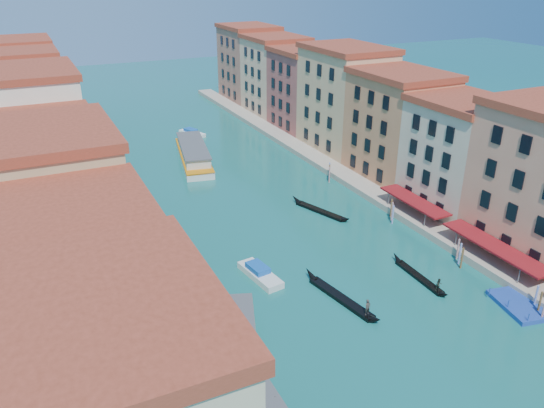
{
  "coord_description": "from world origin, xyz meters",
  "views": [
    {
      "loc": [
        -27.64,
        -16.8,
        34.8
      ],
      "look_at": [
        -0.32,
        40.77,
        6.1
      ],
      "focal_mm": 35.0,
      "sensor_mm": 36.0,
      "label": 1
    }
  ],
  "objects_px": {
    "blue_dock": "(520,305)",
    "vaporetto_far": "(193,154)",
    "vaporetto_near": "(234,358)",
    "gondola_right": "(420,277)",
    "gondola_fore": "(341,297)"
  },
  "relations": [
    {
      "from": "vaporetto_far",
      "to": "gondola_right",
      "type": "bearing_deg",
      "value": -66.7
    },
    {
      "from": "vaporetto_near",
      "to": "blue_dock",
      "type": "distance_m",
      "value": 32.8
    },
    {
      "from": "vaporetto_near",
      "to": "vaporetto_far",
      "type": "height_order",
      "value": "vaporetto_far"
    },
    {
      "from": "blue_dock",
      "to": "vaporetto_far",
      "type": "bearing_deg",
      "value": 117.32
    },
    {
      "from": "vaporetto_near",
      "to": "vaporetto_far",
      "type": "bearing_deg",
      "value": 96.09
    },
    {
      "from": "vaporetto_near",
      "to": "vaporetto_far",
      "type": "relative_size",
      "value": 0.89
    },
    {
      "from": "gondola_right",
      "to": "blue_dock",
      "type": "relative_size",
      "value": 1.5
    },
    {
      "from": "gondola_right",
      "to": "vaporetto_far",
      "type": "bearing_deg",
      "value": 103.43
    },
    {
      "from": "gondola_fore",
      "to": "blue_dock",
      "type": "relative_size",
      "value": 1.8
    },
    {
      "from": "vaporetto_near",
      "to": "gondola_right",
      "type": "xyz_separation_m",
      "value": [
        26.15,
        4.94,
        -0.92
      ]
    },
    {
      "from": "vaporetto_far",
      "to": "blue_dock",
      "type": "distance_m",
      "value": 64.9
    },
    {
      "from": "gondola_right",
      "to": "blue_dock",
      "type": "bearing_deg",
      "value": -54.42
    },
    {
      "from": "gondola_fore",
      "to": "gondola_right",
      "type": "height_order",
      "value": "gondola_fore"
    },
    {
      "from": "vaporetto_near",
      "to": "gondola_fore",
      "type": "bearing_deg",
      "value": 39.68
    },
    {
      "from": "gondola_fore",
      "to": "blue_dock",
      "type": "distance_m",
      "value": 19.88
    }
  ]
}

